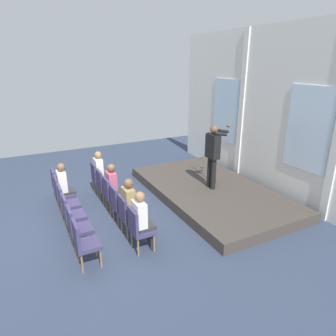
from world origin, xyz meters
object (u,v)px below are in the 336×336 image
at_px(audience_r0_c0, 101,171).
at_px(audience_r0_c5, 142,218).
at_px(audience_r0_c4, 131,205).
at_px(chair_r1_c1, 62,192).
at_px(audience_r0_c2, 114,186).
at_px(chair_r0_c3, 119,203).
at_px(chair_r0_c5, 139,227).
at_px(chair_r0_c1, 104,184).
at_px(chair_r1_c3, 71,213).
at_px(speaker, 213,152).
at_px(chair_r0_c2, 111,193).
at_px(audience_r1_c1, 65,185).
at_px(chair_r0_c4, 128,214).
at_px(mic_stand, 212,171).
at_px(chair_r1_c5, 83,241).
at_px(chair_r1_c4, 77,226).
at_px(chair_r0_c0, 98,177).
at_px(chair_r1_c2, 66,202).

distance_m(audience_r0_c0, audience_r0_c5, 3.07).
xyz_separation_m(audience_r0_c4, chair_r1_c1, (-1.84, -1.16, -0.21)).
distance_m(audience_r0_c2, chair_r0_c3, 0.65).
bearing_deg(chair_r0_c5, audience_r0_c0, 178.45).
height_order(chair_r0_c1, chair_r1_c3, same).
relative_size(speaker, audience_r0_c0, 1.38).
xyz_separation_m(chair_r0_c2, audience_r1_c1, (-0.61, -1.00, 0.18)).
bearing_deg(chair_r1_c3, audience_r0_c5, 43.39).
bearing_deg(audience_r1_c1, chair_r0_c5, 22.05).
height_order(chair_r0_c1, chair_r0_c4, same).
relative_size(mic_stand, chair_r1_c3, 1.65).
xyz_separation_m(mic_stand, audience_r0_c0, (-1.22, -2.97, 0.11)).
relative_size(chair_r1_c1, chair_r1_c5, 1.00).
bearing_deg(chair_r0_c3, speaker, 95.33).
distance_m(chair_r0_c1, chair_r1_c4, 2.14).
distance_m(chair_r0_c4, chair_r1_c1, 2.14).
height_order(chair_r0_c4, audience_r0_c4, audience_r0_c4).
relative_size(chair_r1_c3, chair_r1_c5, 1.00).
xyz_separation_m(audience_r0_c0, chair_r1_c5, (3.07, -1.16, -0.18)).
xyz_separation_m(audience_r0_c2, chair_r0_c3, (0.61, -0.08, -0.18)).
relative_size(audience_r0_c5, audience_r1_c1, 1.00).
distance_m(chair_r0_c4, audience_r1_c1, 2.10).
bearing_deg(audience_r0_c5, chair_r0_c0, -178.45).
xyz_separation_m(speaker, chair_r1_c2, (-0.35, -3.87, -0.77)).
bearing_deg(chair_r0_c1, chair_r1_c2, -60.33).
bearing_deg(chair_r1_c4, audience_r0_c0, 154.70).
relative_size(chair_r1_c2, chair_r1_c3, 1.00).
bearing_deg(chair_r0_c0, audience_r0_c0, 90.00).
xyz_separation_m(chair_r0_c2, chair_r1_c3, (0.61, -1.08, 0.00)).
distance_m(audience_r0_c4, audience_r0_c5, 0.62).
bearing_deg(chair_r0_c0, chair_r0_c3, 0.00).
bearing_deg(audience_r0_c5, audience_r0_c2, 180.00).
height_order(chair_r1_c1, audience_r1_c1, audience_r1_c1).
bearing_deg(chair_r0_c0, chair_r1_c2, -41.27).
xyz_separation_m(chair_r0_c1, chair_r1_c3, (1.23, -1.08, 0.00)).
xyz_separation_m(mic_stand, audience_r1_c1, (-0.60, -4.05, 0.11)).
height_order(audience_r0_c0, chair_r1_c5, audience_r0_c0).
bearing_deg(chair_r0_c5, chair_r1_c5, -90.00).
bearing_deg(chair_r1_c4, chair_r1_c1, 180.00).
height_order(mic_stand, chair_r0_c1, mic_stand).
distance_m(chair_r0_c5, chair_r1_c3, 1.64).
distance_m(audience_r0_c4, chair_r1_c2, 1.70).
bearing_deg(chair_r0_c1, chair_r0_c4, 0.00).
xyz_separation_m(speaker, chair_r1_c4, (0.87, -3.87, -0.77)).
bearing_deg(chair_r0_c4, chair_r0_c5, 0.00).
relative_size(chair_r1_c3, chair_r1_c4, 1.00).
bearing_deg(chair_r0_c5, audience_r0_c2, 177.42).
xyz_separation_m(audience_r0_c0, chair_r0_c2, (1.23, -0.08, -0.18)).
distance_m(chair_r1_c2, chair_r1_c5, 1.84).
height_order(audience_r0_c4, chair_r1_c5, audience_r0_c4).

